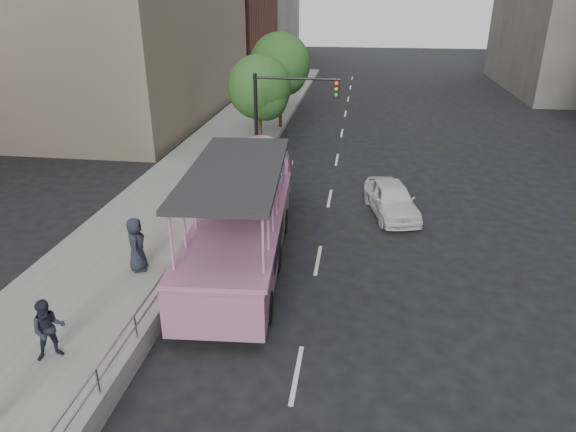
# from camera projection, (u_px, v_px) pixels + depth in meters

# --- Properties ---
(ground) EXTENTS (160.00, 160.00, 0.00)m
(ground) POSITION_uv_depth(u_px,v_px,m) (271.00, 324.00, 14.78)
(ground) COLOR black
(sidewalk) EXTENTS (5.50, 80.00, 0.30)m
(sidewalk) POSITION_uv_depth(u_px,v_px,m) (189.00, 188.00, 24.53)
(sidewalk) COLOR #969791
(sidewalk) RESTS_ON ground
(kerb_wall) EXTENTS (0.24, 30.00, 0.36)m
(kerb_wall) POSITION_uv_depth(u_px,v_px,m) (188.00, 268.00, 16.80)
(kerb_wall) COLOR #969691
(kerb_wall) RESTS_ON sidewalk
(guardrail) EXTENTS (0.07, 22.00, 0.71)m
(guardrail) POSITION_uv_depth(u_px,v_px,m) (186.00, 250.00, 16.53)
(guardrail) COLOR silver
(guardrail) RESTS_ON kerb_wall
(duck_boat) EXTENTS (3.54, 11.41, 3.73)m
(duck_boat) POSITION_uv_depth(u_px,v_px,m) (245.00, 217.00, 18.32)
(duck_boat) COLOR black
(duck_boat) RESTS_ON ground
(car) EXTENTS (2.62, 4.47, 1.43)m
(car) POSITION_uv_depth(u_px,v_px,m) (392.00, 199.00, 21.73)
(car) COLOR silver
(car) RESTS_ON ground
(pedestrian_mid) EXTENTS (1.01, 0.96, 1.65)m
(pedestrian_mid) POSITION_uv_depth(u_px,v_px,m) (49.00, 329.00, 12.68)
(pedestrian_mid) COLOR #222532
(pedestrian_mid) RESTS_ON sidewalk
(pedestrian_far) EXTENTS (0.84, 1.04, 1.84)m
(pedestrian_far) POSITION_uv_depth(u_px,v_px,m) (136.00, 244.00, 16.71)
(pedestrian_far) COLOR #222532
(pedestrian_far) RESTS_ON sidewalk
(parking_sign) EXTENTS (0.13, 0.55, 2.47)m
(parking_sign) POSITION_uv_depth(u_px,v_px,m) (240.00, 178.00, 21.55)
(parking_sign) COLOR black
(parking_sign) RESTS_ON ground
(traffic_signal) EXTENTS (4.20, 0.32, 5.20)m
(traffic_signal) POSITION_uv_depth(u_px,v_px,m) (280.00, 110.00, 24.91)
(traffic_signal) COLOR black
(traffic_signal) RESTS_ON ground
(street_tree_near) EXTENTS (3.52, 3.52, 5.72)m
(street_tree_near) POSITION_uv_depth(u_px,v_px,m) (261.00, 90.00, 28.10)
(street_tree_near) COLOR #3B271B
(street_tree_near) RESTS_ON ground
(street_tree_far) EXTENTS (3.97, 3.97, 6.45)m
(street_tree_far) POSITION_uv_depth(u_px,v_px,m) (281.00, 66.00, 33.31)
(street_tree_far) COLOR #3B271B
(street_tree_far) RESTS_ON ground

